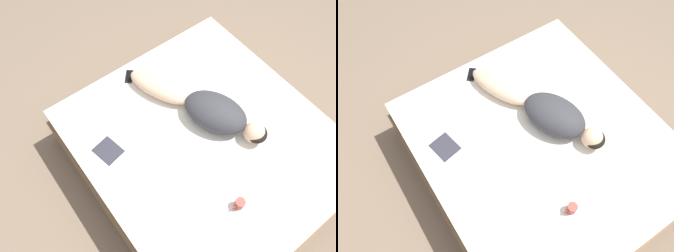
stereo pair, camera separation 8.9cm
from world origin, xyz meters
TOP-DOWN VIEW (x-y plane):
  - ground_plane at (0.00, 0.00)m, footprint 12.00×12.00m
  - bed at (0.00, 0.00)m, footprint 1.92×2.09m
  - person at (-0.13, -0.19)m, footprint 0.66×1.24m
  - open_magazine at (0.57, -0.40)m, footprint 0.58×0.39m
  - coffee_mug at (0.18, 0.56)m, footprint 0.10×0.07m
  - cell_phone at (0.15, -0.88)m, footprint 0.14×0.15m

SIDE VIEW (x-z plane):
  - ground_plane at x=0.00m, z-range 0.00..0.00m
  - bed at x=0.00m, z-range 0.00..0.51m
  - open_magazine at x=0.57m, z-range 0.51..0.52m
  - cell_phone at x=0.15m, z-range 0.51..0.52m
  - coffee_mug at x=0.18m, z-range 0.51..0.60m
  - person at x=-0.13m, z-range 0.50..0.71m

